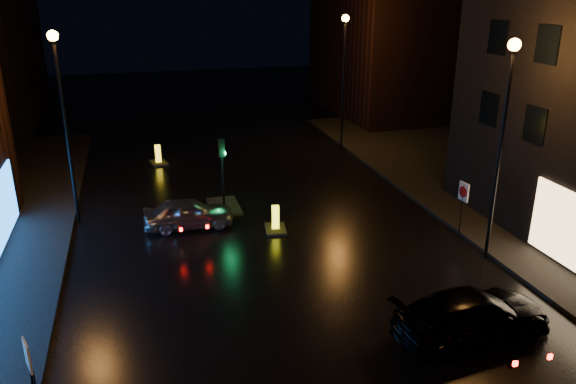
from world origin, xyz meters
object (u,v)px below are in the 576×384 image
Objects in this scene: traffic_signal at (224,198)px; dark_sedan at (472,315)px; silver_hatchback at (188,213)px; road_sign_left at (29,363)px; bollard_near at (276,225)px; bollard_far at (158,160)px; road_sign_right at (463,196)px.

traffic_signal reaches higher than dark_sedan.
silver_hatchback is at bearing -135.28° from traffic_signal.
road_sign_left is (-6.70, -12.66, 1.22)m from traffic_signal.
road_sign_left is (-12.24, -0.30, 0.99)m from dark_sedan.
bollard_near is 0.98× the size of bollard_far.
traffic_signal is 2.36× the size of bollard_far.
road_sign_right reaches higher than dark_sedan.
silver_hatchback reaches higher than bollard_near.
traffic_signal is at bearing -82.86° from bollard_far.
traffic_signal is at bearing -38.80° from road_sign_right.
silver_hatchback is 12.86m from dark_sedan.
road_sign_left is at bearing -123.46° from bollard_near.
road_sign_left is at bearing 17.35° from road_sign_right.
bollard_near is (1.73, -3.23, -0.25)m from traffic_signal.
road_sign_right is at bearing -11.74° from bollard_near.
traffic_signal reaches higher than road_sign_right.
road_sign_left is at bearing -112.18° from bollard_far.
dark_sedan is 9.91m from bollard_near.
bollard_near is 0.59× the size of road_sign_right.
dark_sedan is 12.28m from road_sign_left.
road_sign_left is (-4.08, -20.64, 1.47)m from bollard_far.
dark_sedan is at bearing -65.84° from traffic_signal.
traffic_signal is 8.40m from bollard_far.
silver_hatchback is 11.75m from road_sign_right.
traffic_signal is 2.42× the size of bollard_near.
road_sign_right is at bearing -34.29° from dark_sedan.
silver_hatchback is at bearing 46.52° from road_sign_left.
bollard_far is (-2.61, 7.98, -0.25)m from traffic_signal.
bollard_far is at bearing 108.13° from traffic_signal.
road_sign_right reaches higher than road_sign_left.
dark_sedan is at bearing -59.02° from bollard_near.
road_sign_right is (10.96, -4.07, 1.16)m from silver_hatchback.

